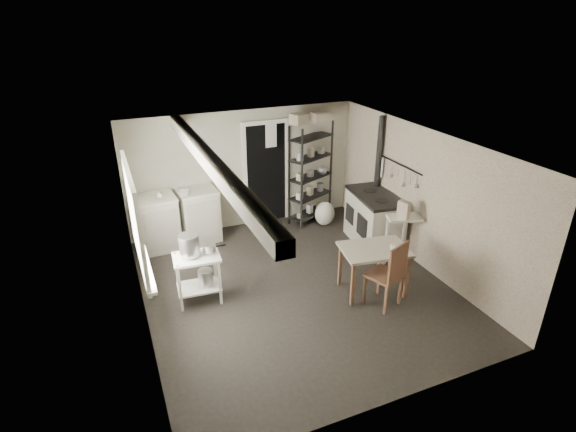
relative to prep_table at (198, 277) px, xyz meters
name	(u,v)px	position (x,y,z in m)	size (l,w,h in m)	color
floor	(295,287)	(1.46, -0.23, -0.40)	(5.00, 5.00, 0.00)	black
ceiling	(297,144)	(1.46, -0.23, 1.90)	(5.00, 5.00, 0.00)	beige
wall_back	(244,170)	(1.46, 2.27, 0.75)	(4.50, 0.02, 2.30)	#B7B39C
wall_front	(397,319)	(1.46, -2.73, 0.75)	(4.50, 0.02, 2.30)	#B7B39C
wall_left	(136,250)	(-0.79, -0.23, 0.75)	(0.02, 5.00, 2.30)	#B7B39C
wall_right	(421,198)	(3.71, -0.23, 0.75)	(0.02, 5.00, 2.30)	#B7B39C
window	(133,219)	(-0.76, -0.03, 1.10)	(0.12, 1.76, 1.28)	white
doorway	(266,175)	(1.91, 2.24, 0.60)	(0.96, 0.10, 2.08)	white
ceiling_beam	(210,162)	(0.26, -0.23, 1.80)	(0.18, 5.00, 0.18)	white
wallpaper_panel	(421,198)	(3.70, -0.23, 0.75)	(0.01, 5.00, 2.30)	beige
utensil_rail	(399,165)	(3.65, 0.37, 1.15)	(0.06, 1.20, 0.44)	#B8B7BA
prep_table	(198,277)	(0.00, 0.00, 0.00)	(0.66, 0.47, 0.75)	white
stockpot	(189,245)	(-0.08, 0.03, 0.54)	(0.28, 0.28, 0.31)	#B8B7BA
saucepan	(209,248)	(0.20, 0.00, 0.45)	(0.18, 0.18, 0.10)	#B8B7BA
bucket	(206,277)	(0.10, -0.02, -0.02)	(0.22, 0.22, 0.24)	#B8B7BA
base_cabinets	(179,220)	(0.08, 1.94, 0.06)	(1.51, 0.65, 0.99)	beige
mixing_bowl	(184,196)	(0.20, 1.86, 0.56)	(0.30, 0.30, 0.07)	silver
counter_cup	(160,199)	(-0.22, 1.84, 0.57)	(0.12, 0.12, 0.09)	silver
shelf_rack	(310,176)	(2.74, 1.97, 0.55)	(0.95, 0.37, 2.01)	black
shelf_jar	(298,157)	(2.47, 1.96, 0.97)	(0.08, 0.09, 0.19)	silver
storage_box_a	(299,124)	(2.49, 1.99, 1.61)	(0.29, 0.25, 0.20)	#C0B39A
storage_box_b	(320,123)	(2.90, 1.94, 1.59)	(0.31, 0.28, 0.20)	#C0B39A
stove	(374,222)	(3.36, 0.54, 0.04)	(0.68, 1.24, 0.97)	beige
stovepipe	(379,154)	(3.62, 0.94, 1.19)	(0.11, 0.11, 1.36)	black
side_ledge	(402,240)	(3.41, -0.24, 0.03)	(0.57, 0.30, 0.87)	white
oats_box	(404,210)	(3.36, -0.27, 0.61)	(0.11, 0.19, 0.29)	#C0B39A
work_table	(373,270)	(2.50, -0.78, -0.02)	(0.99, 0.69, 0.75)	beige
table_cup	(393,247)	(2.71, -0.93, 0.40)	(0.09, 0.09, 0.09)	silver
chair	(384,275)	(2.46, -1.12, 0.08)	(0.43, 0.46, 1.05)	brown
flour_sack	(325,214)	(2.90, 1.60, -0.16)	(0.41, 0.35, 0.49)	white
floor_crock	(381,262)	(3.05, -0.21, -0.33)	(0.12, 0.12, 0.15)	silver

